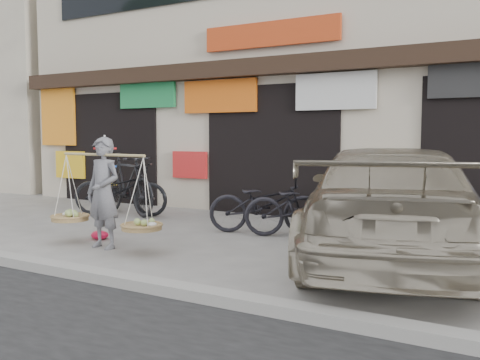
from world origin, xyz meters
The scene contains 12 objects.
ground centered at (0.00, 0.00, 0.00)m, with size 70.00×70.00×0.00m, color gray.
kerb centered at (0.00, -2.00, 0.06)m, with size 70.00×0.25×0.12m, color gray.
shophouse_block centered at (0.00, 6.42, 3.45)m, with size 14.00×6.32×7.00m.
neighbor_west centered at (-13.50, 7.00, 3.00)m, with size 12.00×7.00×6.00m, color #BFB49E.
street_vendor centered at (-0.66, -0.64, 0.76)m, with size 2.06×0.63×1.64m.
bike_0 centered at (-2.69, 1.91, 0.54)m, with size 0.72×2.07×1.09m, color black.
bike_1 centered at (-2.67, 2.10, 0.64)m, with size 0.60×2.14×1.29m, color black.
bike_2 centered at (0.84, 1.63, 0.51)m, with size 0.67×1.93×1.01m, color black.
bike_3 centered at (1.53, 1.63, 0.51)m, with size 0.67×1.93×1.01m, color black.
suv centered at (3.18, 0.64, 0.75)m, with size 3.46×5.58×1.51m.
display_rack centered at (-3.96, 2.79, 0.67)m, with size 0.51×0.51×1.67m.
red_bag centered at (-1.20, -0.20, 0.07)m, with size 0.31×0.25×0.14m, color #ED1641.
Camera 1 is at (4.98, -6.38, 1.67)m, focal length 40.00 mm.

